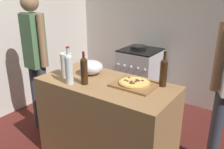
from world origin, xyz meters
TOP-DOWN VIEW (x-y plane):
  - ground_plane at (0.00, 1.21)m, footprint 3.83×3.02m
  - kitchen_wall_rear at (0.00, 2.47)m, footprint 3.83×0.10m
  - kitchen_wall_left at (-1.66, 1.21)m, footprint 0.10×3.02m
  - counter at (0.16, 0.63)m, footprint 1.36×0.66m
  - cutting_board at (0.43, 0.71)m, footprint 0.40×0.32m
  - pizza at (0.43, 0.71)m, footprint 0.29×0.29m
  - mixing_bowl at (-0.10, 0.73)m, footprint 0.25×0.25m
  - paper_towel_roll at (-0.27, 0.53)m, footprint 0.11×0.11m
  - wine_bottle_amber at (0.02, 0.48)m, footprint 0.07×0.07m
  - wine_bottle_clear at (-0.11, 0.41)m, footprint 0.07×0.07m
  - wine_bottle_dark at (0.65, 0.86)m, footprint 0.07×0.07m
  - stove at (-0.24, 2.07)m, footprint 0.57×0.58m
  - person_in_stripes at (-0.91, 0.65)m, footprint 0.38×0.21m

SIDE VIEW (x-z plane):
  - ground_plane at x=0.00m, z-range -0.02..0.00m
  - stove at x=-0.24m, z-range -0.02..0.90m
  - counter at x=0.16m, z-range 0.00..0.90m
  - cutting_board at x=0.43m, z-range 0.90..0.92m
  - pizza at x=0.43m, z-range 0.92..0.94m
  - mixing_bowl at x=-0.10m, z-range 0.90..1.05m
  - person_in_stripes at x=-0.91m, z-range 0.14..1.85m
  - paper_towel_roll at x=-0.27m, z-range 0.90..1.15m
  - wine_bottle_amber at x=0.02m, z-range 0.88..1.20m
  - wine_bottle_dark at x=0.65m, z-range 0.88..1.21m
  - wine_bottle_clear at x=-0.11m, z-range 0.88..1.25m
  - kitchen_wall_rear at x=0.00m, z-range 0.00..2.60m
  - kitchen_wall_left at x=-1.66m, z-range 0.00..2.60m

